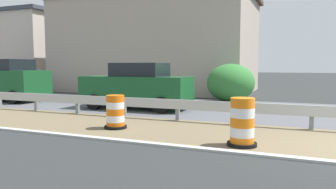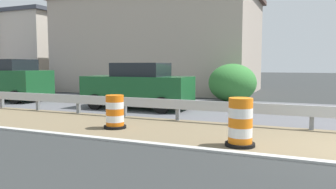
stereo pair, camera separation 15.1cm
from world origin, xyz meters
name	(u,v)px [view 2 (the right image)]	position (x,y,z in m)	size (l,w,h in m)	color
traffic_barrel_nearest	(240,124)	(-0.59, 2.68, 0.50)	(0.68, 0.68, 1.11)	orange
traffic_barrel_close	(115,113)	(0.10, 6.45, 0.44)	(0.66, 0.66, 0.98)	orange
car_trailing_far_lane	(138,86)	(4.15, 7.88, 0.97)	(2.09, 4.62, 1.94)	#195128
car_distant_b	(11,80)	(4.34, 15.49, 1.07)	(2.12, 4.23, 2.15)	#195128
car_distant_c	(4,78)	(7.83, 20.13, 0.97)	(2.24, 4.33, 1.94)	navy
roadside_shop_near	(160,45)	(13.76, 11.25, 3.32)	(8.45, 13.92, 6.63)	#AD9E8E
roadside_shop_far	(25,51)	(15.45, 26.33, 3.24)	(8.64, 11.98, 6.46)	beige
utility_pole_near	(202,11)	(10.00, 6.88, 4.88)	(0.24, 1.80, 9.44)	brown
bush_roadside	(232,83)	(8.23, 4.73, 0.96)	(2.38, 2.38, 1.92)	#337533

